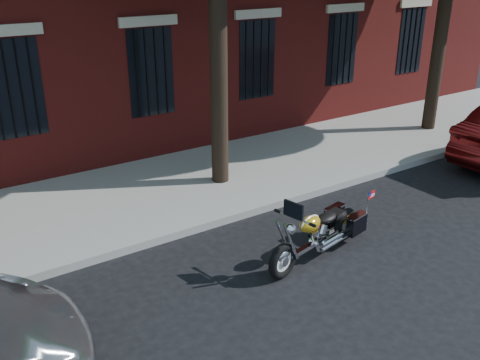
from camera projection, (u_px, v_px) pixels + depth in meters
ground at (285, 247)px, 9.26m from camera, size 120.00×120.00×0.00m
curb at (240, 214)px, 10.28m from camera, size 40.00×0.16×0.15m
sidewalk at (192, 183)px, 11.72m from camera, size 40.00×3.60×0.15m
motorcycle at (321, 233)px, 8.87m from camera, size 2.45×0.99×1.23m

